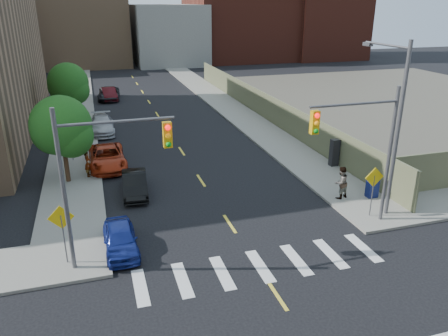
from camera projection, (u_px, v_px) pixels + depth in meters
ground at (300, 329)px, 15.12m from camera, size 160.00×160.00×0.00m
sidewalk_nw at (77, 99)px, 50.04m from camera, size 3.50×73.00×0.15m
sidewalk_ne at (208, 91)px, 54.26m from camera, size 3.50×73.00×0.15m
fence_north at (262, 104)px, 42.28m from camera, size 0.12×44.00×2.50m
gravel_lot at (406, 101)px, 49.51m from camera, size 36.00×42.00×0.06m
bg_bldg_midwest at (84, 20)px, 75.08m from camera, size 14.00×16.00×15.00m
bg_bldg_center at (167, 34)px, 78.00m from camera, size 12.00×16.00×10.00m
bg_bldg_east at (238, 15)px, 82.51m from camera, size 18.00×18.00×16.00m
bg_bldg_fareast at (320, 10)px, 84.72m from camera, size 14.00×16.00×18.00m
signal_nw at (101, 167)px, 17.23m from camera, size 4.59×0.30×7.00m
signal_ne at (364, 140)px, 20.48m from camera, size 4.59×0.30×7.00m
streetlight_ne at (394, 118)px, 21.64m from camera, size 0.25×3.70×9.00m
warn_sign_nw at (62, 224)px, 18.09m from camera, size 1.06×0.06×2.83m
warn_sign_ne at (374, 183)px, 22.17m from camera, size 1.06×0.06×2.83m
warn_sign_midwest at (70, 135)px, 30.14m from camera, size 1.06×0.06×2.83m
tree_west_near at (62, 129)px, 26.02m from camera, size 3.66×3.64×5.52m
tree_west_far at (68, 85)px, 39.41m from camera, size 3.66×3.64×5.52m
parked_car_blue at (120, 239)px, 19.66m from camera, size 1.52×3.66×1.24m
parked_car_black at (135, 184)px, 25.46m from camera, size 1.64×4.02×1.30m
parked_car_red at (107, 157)px, 29.62m from camera, size 2.44×5.15×1.42m
parked_car_silver at (102, 125)px, 37.28m from camera, size 2.04×4.90×1.42m
parked_car_white at (101, 120)px, 39.32m from camera, size 1.60×3.65×1.22m
parked_car_maroon at (109, 94)px, 49.72m from camera, size 1.80×4.38×1.41m
parked_car_grey at (109, 94)px, 49.92m from camera, size 2.74×5.19×1.39m
mailbox at (373, 185)px, 24.74m from camera, size 0.61×0.46×1.48m
payphone at (334, 152)px, 29.42m from camera, size 0.57×0.48×1.85m
pedestrian_west at (88, 164)px, 27.66m from camera, size 0.49×0.67×1.68m
pedestrian_east at (341, 183)px, 24.53m from camera, size 1.07×0.93×1.88m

